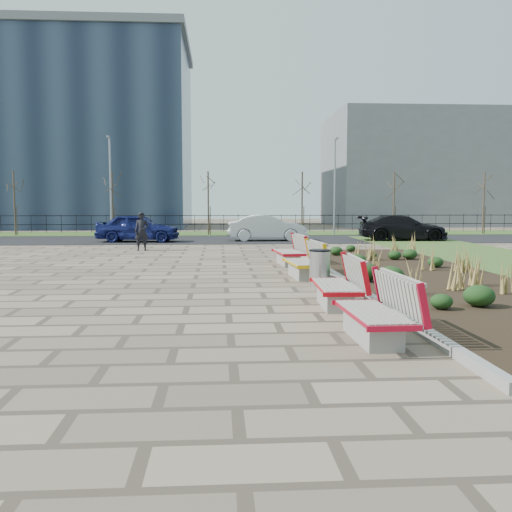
{
  "coord_description": "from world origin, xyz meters",
  "views": [
    {
      "loc": [
        0.65,
        -9.91,
        2.14
      ],
      "look_at": [
        1.5,
        3.0,
        0.9
      ],
      "focal_mm": 40.0,
      "sensor_mm": 36.0,
      "label": 1
    }
  ],
  "objects": [
    {
      "name": "car_black",
      "position": [
        10.66,
        20.5,
        0.71
      ],
      "size": [
        4.9,
        2.32,
        1.38
      ],
      "primitive_type": "imported",
      "rotation": [
        0.0,
        0.0,
        1.49
      ],
      "color": "black",
      "rests_on": "road"
    },
    {
      "name": "building_grey",
      "position": [
        20.0,
        42.0,
        5.0
      ],
      "size": [
        18.0,
        12.0,
        10.0
      ],
      "primitive_type": "cube",
      "color": "slate",
      "rests_on": "ground"
    },
    {
      "name": "tree_f",
      "position": [
        18.0,
        26.5,
        2.04
      ],
      "size": [
        1.4,
        1.4,
        4.0
      ],
      "primitive_type": null,
      "color": "#4C3D2D",
      "rests_on": "grass_verge_far"
    },
    {
      "name": "bench_b",
      "position": [
        3.0,
        1.41,
        0.5
      ],
      "size": [
        0.98,
        2.13,
        1.0
      ],
      "primitive_type": null,
      "rotation": [
        0.0,
        0.0,
        -0.04
      ],
      "color": "red",
      "rests_on": "ground"
    },
    {
      "name": "tree_d",
      "position": [
        6.0,
        26.5,
        2.04
      ],
      "size": [
        1.4,
        1.4,
        4.0
      ],
      "primitive_type": null,
      "color": "#4C3D2D",
      "rests_on": "grass_verge_far"
    },
    {
      "name": "tree_b",
      "position": [
        -6.0,
        26.5,
        2.04
      ],
      "size": [
        1.4,
        1.4,
        4.0
      ],
      "primitive_type": null,
      "color": "#4C3D2D",
      "rests_on": "grass_verge_far"
    },
    {
      "name": "bench_a",
      "position": [
        3.0,
        -1.42,
        0.5
      ],
      "size": [
        0.96,
        2.13,
        1.0
      ],
      "primitive_type": null,
      "rotation": [
        0.0,
        0.0,
        0.03
      ],
      "color": "#AF0B23",
      "rests_on": "ground"
    },
    {
      "name": "litter_bin",
      "position": [
        3.18,
        4.16,
        0.46
      ],
      "size": [
        0.52,
        0.52,
        0.92
      ],
      "primitive_type": "cylinder",
      "color": "#B2B2B7",
      "rests_on": "ground"
    },
    {
      "name": "tree_c",
      "position": [
        0.0,
        26.5,
        2.04
      ],
      "size": [
        1.4,
        1.4,
        4.0
      ],
      "primitive_type": null,
      "color": "#4C3D2D",
      "rests_on": "grass_verge_far"
    },
    {
      "name": "lamp_east",
      "position": [
        8.0,
        26.0,
        3.04
      ],
      "size": [
        0.24,
        0.6,
        6.0
      ],
      "primitive_type": null,
      "color": "gray",
      "rests_on": "grass_verge_far"
    },
    {
      "name": "road",
      "position": [
        0.0,
        22.0,
        0.01
      ],
      "size": [
        80.0,
        7.0,
        0.02
      ],
      "primitive_type": "cube",
      "color": "black",
      "rests_on": "ground"
    },
    {
      "name": "tree_e",
      "position": [
        12.0,
        26.5,
        2.04
      ],
      "size": [
        1.4,
        1.4,
        4.0
      ],
      "primitive_type": null,
      "color": "#4C3D2D",
      "rests_on": "grass_verge_far"
    },
    {
      "name": "planting_curb",
      "position": [
        3.92,
        5.0,
        0.07
      ],
      "size": [
        0.16,
        18.0,
        0.15
      ],
      "primitive_type": "cube",
      "color": "gray",
      "rests_on": "ground"
    },
    {
      "name": "car_silver",
      "position": [
        3.28,
        20.99,
        0.72
      ],
      "size": [
        4.26,
        1.48,
        1.4
      ],
      "primitive_type": "imported",
      "rotation": [
        0.0,
        0.0,
        1.57
      ],
      "color": "#BABEC2",
      "rests_on": "road"
    },
    {
      "name": "bench_d",
      "position": [
        3.0,
        9.19,
        0.5
      ],
      "size": [
        1.07,
        2.17,
        1.0
      ],
      "primitive_type": null,
      "rotation": [
        0.0,
        0.0,
        0.08
      ],
      "color": "red",
      "rests_on": "ground"
    },
    {
      "name": "car_blue",
      "position": [
        -3.6,
        20.53,
        0.76
      ],
      "size": [
        4.48,
        2.15,
        1.48
      ],
      "primitive_type": "imported",
      "rotation": [
        0.0,
        0.0,
        1.48
      ],
      "color": "#131953",
      "rests_on": "road"
    },
    {
      "name": "pedestrian",
      "position": [
        -2.7,
        15.2,
        0.84
      ],
      "size": [
        0.64,
        0.44,
        1.68
      ],
      "primitive_type": "imported",
      "rotation": [
        0.0,
        0.0,
        0.06
      ],
      "color": "black",
      "rests_on": "ground"
    },
    {
      "name": "bench_c",
      "position": [
        3.0,
        5.87,
        0.5
      ],
      "size": [
        1.05,
        2.16,
        1.0
      ],
      "primitive_type": null,
      "rotation": [
        0.0,
        0.0,
        0.07
      ],
      "color": "#EEAE0C",
      "rests_on": "ground"
    },
    {
      "name": "lamp_west",
      "position": [
        -6.0,
        26.0,
        3.04
      ],
      "size": [
        0.24,
        0.6,
        6.0
      ],
      "primitive_type": null,
      "color": "gray",
      "rests_on": "grass_verge_far"
    },
    {
      "name": "grass_verge_far",
      "position": [
        0.0,
        28.0,
        0.02
      ],
      "size": [
        80.0,
        5.0,
        0.04
      ],
      "primitive_type": "cube",
      "color": "#33511E",
      "rests_on": "ground"
    },
    {
      "name": "planting_bed",
      "position": [
        6.25,
        5.0,
        0.05
      ],
      "size": [
        4.5,
        18.0,
        0.1
      ],
      "primitive_type": "cube",
      "color": "black",
      "rests_on": "ground"
    },
    {
      "name": "tree_a",
      "position": [
        -12.0,
        26.5,
        2.04
      ],
      "size": [
        1.4,
        1.4,
        4.0
      ],
      "primitive_type": null,
      "color": "#4C3D2D",
      "rests_on": "grass_verge_far"
    },
    {
      "name": "ground",
      "position": [
        0.0,
        0.0,
        0.0
      ],
      "size": [
        120.0,
        120.0,
        0.0
      ],
      "primitive_type": "plane",
      "color": "#83705A",
      "rests_on": "ground"
    },
    {
      "name": "railing_fence",
      "position": [
        0.0,
        29.5,
        0.64
      ],
      "size": [
        44.0,
        0.1,
        1.2
      ],
      "primitive_type": null,
      "color": "black",
      "rests_on": "grass_verge_far"
    }
  ]
}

